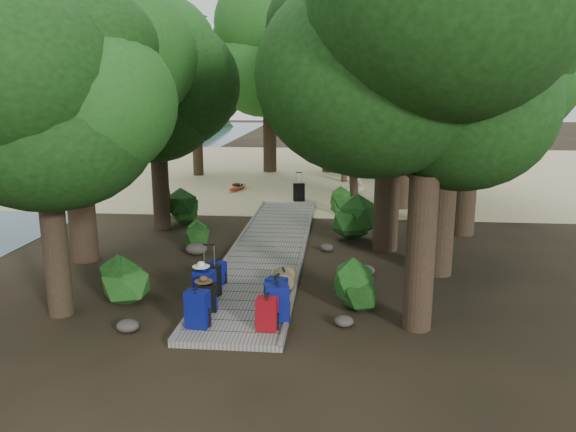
# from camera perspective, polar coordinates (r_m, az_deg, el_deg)

# --- Properties ---
(ground) EXTENTS (120.00, 120.00, 0.00)m
(ground) POSITION_cam_1_polar(r_m,az_deg,el_deg) (14.55, -2.44, -4.67)
(ground) COLOR #2F2517
(ground) RESTS_ON ground
(sand_beach) EXTENTS (40.00, 22.00, 0.02)m
(sand_beach) POSITION_cam_1_polar(r_m,az_deg,el_deg) (30.11, 1.70, 4.65)
(sand_beach) COLOR #C2B783
(sand_beach) RESTS_ON ground
(boardwalk) EXTENTS (2.00, 12.00, 0.12)m
(boardwalk) POSITION_cam_1_polar(r_m,az_deg,el_deg) (15.48, -1.94, -3.33)
(boardwalk) COLOR gray
(boardwalk) RESTS_ON ground
(backpack_left_a) EXTENTS (0.45, 0.35, 0.77)m
(backpack_left_a) POSITION_cam_1_polar(r_m,az_deg,el_deg) (10.48, -9.18, -9.11)
(backpack_left_a) COLOR navy
(backpack_left_a) RESTS_ON boardwalk
(backpack_left_b) EXTENTS (0.36, 0.28, 0.62)m
(backpack_left_b) POSITION_cam_1_polar(r_m,az_deg,el_deg) (11.19, -8.15, -8.03)
(backpack_left_b) COLOR black
(backpack_left_b) RESTS_ON boardwalk
(backpack_left_c) EXTENTS (0.45, 0.34, 0.77)m
(backpack_left_c) POSITION_cam_1_polar(r_m,az_deg,el_deg) (11.55, -8.46, -6.96)
(backpack_left_c) COLOR navy
(backpack_left_c) RESTS_ON boardwalk
(backpack_left_d) EXTENTS (0.45, 0.40, 0.56)m
(backpack_left_d) POSITION_cam_1_polar(r_m,az_deg,el_deg) (12.66, -7.23, -5.60)
(backpack_left_d) COLOR navy
(backpack_left_d) RESTS_ON boardwalk
(backpack_right_a) EXTENTS (0.39, 0.29, 0.68)m
(backpack_right_a) POSITION_cam_1_polar(r_m,az_deg,el_deg) (10.26, -2.15, -9.73)
(backpack_right_a) COLOR #9B040D
(backpack_right_a) RESTS_ON boardwalk
(backpack_right_b) EXTENTS (0.51, 0.42, 0.80)m
(backpack_right_b) POSITION_cam_1_polar(r_m,az_deg,el_deg) (10.59, -1.17, -8.62)
(backpack_right_b) COLOR navy
(backpack_right_b) RESTS_ON boardwalk
(backpack_right_c) EXTENTS (0.45, 0.38, 0.66)m
(backpack_right_c) POSITION_cam_1_polar(r_m,az_deg,el_deg) (11.27, -1.16, -7.62)
(backpack_right_c) COLOR navy
(backpack_right_c) RESTS_ON boardwalk
(backpack_right_d) EXTENTS (0.39, 0.32, 0.51)m
(backpack_right_d) POSITION_cam_1_polar(r_m,az_deg,el_deg) (11.59, -0.92, -7.44)
(backpack_right_d) COLOR #383C1C
(backpack_right_d) RESTS_ON boardwalk
(duffel_right_khaki) EXTENTS (0.50, 0.64, 0.38)m
(duffel_right_khaki) POSITION_cam_1_polar(r_m,az_deg,el_deg) (12.37, -0.45, -6.39)
(duffel_right_khaki) COLOR brown
(duffel_right_khaki) RESTS_ON boardwalk
(suitcase_on_boardwalk) EXTENTS (0.48, 0.34, 0.67)m
(suitcase_on_boardwalk) POSITION_cam_1_polar(r_m,az_deg,el_deg) (11.97, -7.93, -6.47)
(suitcase_on_boardwalk) COLOR black
(suitcase_on_boardwalk) RESTS_ON boardwalk
(lone_suitcase_on_sand) EXTENTS (0.48, 0.33, 0.69)m
(lone_suitcase_on_sand) POSITION_cam_1_polar(r_m,az_deg,el_deg) (22.01, 1.11, 2.44)
(lone_suitcase_on_sand) COLOR black
(lone_suitcase_on_sand) RESTS_ON sand_beach
(hat_brown) EXTENTS (0.36, 0.36, 0.11)m
(hat_brown) POSITION_cam_1_polar(r_m,az_deg,el_deg) (11.04, -8.59, -6.33)
(hat_brown) COLOR #51351E
(hat_brown) RESTS_ON backpack_left_b
(hat_white) EXTENTS (0.35, 0.35, 0.12)m
(hat_white) POSITION_cam_1_polar(r_m,az_deg,el_deg) (11.42, -8.83, -4.83)
(hat_white) COLOR silver
(hat_white) RESTS_ON backpack_left_c
(kayak) EXTENTS (1.51, 3.46, 0.34)m
(kayak) POSITION_cam_1_polar(r_m,az_deg,el_deg) (24.46, -5.14, 3.05)
(kayak) COLOR red
(kayak) RESTS_ON sand_beach
(sun_lounger) EXTENTS (1.01, 1.79, 0.55)m
(sun_lounger) POSITION_cam_1_polar(r_m,az_deg,el_deg) (23.69, 6.78, 2.95)
(sun_lounger) COLOR silver
(sun_lounger) RESTS_ON sand_beach
(tree_right_a) EXTENTS (4.58, 4.58, 7.63)m
(tree_right_a) POSITION_cam_1_polar(r_m,az_deg,el_deg) (10.11, 14.00, 9.18)
(tree_right_a) COLOR black
(tree_right_a) RESTS_ON ground
(tree_right_b) EXTENTS (5.25, 5.25, 9.37)m
(tree_right_b) POSITION_cam_1_polar(r_m,az_deg,el_deg) (13.41, 16.11, 13.67)
(tree_right_b) COLOR black
(tree_right_b) RESTS_ON ground
(tree_right_c) EXTENTS (5.65, 5.65, 9.77)m
(tree_right_c) POSITION_cam_1_polar(r_m,az_deg,el_deg) (15.22, 10.52, 14.58)
(tree_right_c) COLOR black
(tree_right_c) RESTS_ON ground
(tree_right_d) EXTENTS (5.43, 5.43, 9.95)m
(tree_right_d) POSITION_cam_1_polar(r_m,az_deg,el_deg) (17.47, 18.35, 14.23)
(tree_right_d) COLOR black
(tree_right_d) RESTS_ON ground
(tree_right_e) EXTENTS (5.45, 5.45, 9.80)m
(tree_right_e) POSITION_cam_1_polar(r_m,az_deg,el_deg) (20.80, 11.95, 14.11)
(tree_right_e) COLOR black
(tree_right_e) RESTS_ON ground
(tree_right_f) EXTENTS (4.91, 4.91, 8.76)m
(tree_right_f) POSITION_cam_1_polar(r_m,az_deg,el_deg) (23.15, 16.73, 12.43)
(tree_right_f) COLOR black
(tree_right_f) RESTS_ON ground
(tree_left_a) EXTENTS (4.11, 4.11, 6.84)m
(tree_left_a) POSITION_cam_1_polar(r_m,az_deg,el_deg) (11.42, -23.45, 6.93)
(tree_left_a) COLOR black
(tree_left_a) RESTS_ON ground
(tree_left_b) EXTENTS (5.49, 5.49, 9.87)m
(tree_left_b) POSITION_cam_1_polar(r_m,az_deg,el_deg) (14.97, -21.36, 14.15)
(tree_left_b) COLOR black
(tree_left_b) RESTS_ON ground
(tree_left_c) EXTENTS (4.34, 4.34, 7.54)m
(tree_left_c) POSITION_cam_1_polar(r_m,az_deg,el_deg) (17.82, -13.22, 10.62)
(tree_left_c) COLOR black
(tree_left_c) RESTS_ON ground
(tree_back_a) EXTENTS (5.75, 5.75, 9.96)m
(tree_back_a) POSITION_cam_1_polar(r_m,az_deg,el_deg) (29.41, -1.91, 14.16)
(tree_back_a) COLOR black
(tree_back_a) RESTS_ON ground
(tree_back_b) EXTENTS (6.26, 6.26, 11.19)m
(tree_back_b) POSITION_cam_1_polar(r_m,az_deg,el_deg) (29.52, 4.42, 15.32)
(tree_back_b) COLOR black
(tree_back_b) RESTS_ON ground
(tree_back_c) EXTENTS (4.69, 4.69, 8.44)m
(tree_back_c) POSITION_cam_1_polar(r_m,az_deg,el_deg) (28.94, 12.02, 12.40)
(tree_back_c) COLOR black
(tree_back_c) RESTS_ON ground
(tree_back_d) EXTENTS (4.40, 4.40, 7.33)m
(tree_back_d) POSITION_cam_1_polar(r_m,az_deg,el_deg) (28.54, -9.33, 11.39)
(tree_back_d) COLOR black
(tree_back_d) RESTS_ON ground
(palm_right_a) EXTENTS (4.05, 4.05, 6.90)m
(palm_right_a) POSITION_cam_1_polar(r_m,az_deg,el_deg) (19.83, 7.41, 10.15)
(palm_right_a) COLOR #184413
(palm_right_a) RESTS_ON ground
(palm_right_b) EXTENTS (3.98, 3.98, 7.69)m
(palm_right_b) POSITION_cam_1_polar(r_m,az_deg,el_deg) (25.32, 11.67, 11.51)
(palm_right_b) COLOR #184413
(palm_right_b) RESTS_ON ground
(palm_right_c) EXTENTS (3.96, 3.96, 6.30)m
(palm_right_c) POSITION_cam_1_polar(r_m,az_deg,el_deg) (26.54, 6.34, 10.25)
(palm_right_c) COLOR #184413
(palm_right_c) RESTS_ON ground
(palm_left_a) EXTENTS (4.40, 4.40, 6.99)m
(palm_left_a) POSITION_cam_1_polar(r_m,az_deg,el_deg) (20.98, -13.24, 10.20)
(palm_left_a) COLOR #184413
(palm_left_a) RESTS_ON ground
(rock_left_a) EXTENTS (0.42, 0.38, 0.23)m
(rock_left_a) POSITION_cam_1_polar(r_m,az_deg,el_deg) (10.96, -15.98, -10.66)
(rock_left_a) COLOR #4C473F
(rock_left_a) RESTS_ON ground
(rock_left_b) EXTENTS (0.37, 0.33, 0.20)m
(rock_left_b) POSITION_cam_1_polar(r_m,az_deg,el_deg) (13.23, -16.40, -6.59)
(rock_left_b) COLOR #4C473F
(rock_left_b) RESTS_ON ground
(rock_left_c) EXTENTS (0.59, 0.53, 0.32)m
(rock_left_c) POSITION_cam_1_polar(r_m,az_deg,el_deg) (15.32, -9.29, -3.29)
(rock_left_c) COLOR #4C473F
(rock_left_c) RESTS_ON ground
(rock_left_d) EXTENTS (0.29, 0.27, 0.16)m
(rock_left_d) POSITION_cam_1_polar(r_m,az_deg,el_deg) (17.51, -9.08, -1.47)
(rock_left_d) COLOR #4C473F
(rock_left_d) RESTS_ON ground
(rock_right_a) EXTENTS (0.37, 0.33, 0.20)m
(rock_right_a) POSITION_cam_1_polar(r_m,az_deg,el_deg) (10.82, 5.68, -10.59)
(rock_right_a) COLOR #4C473F
(rock_right_a) RESTS_ON ground
(rock_right_b) EXTENTS (0.46, 0.41, 0.25)m
(rock_right_b) POSITION_cam_1_polar(r_m,az_deg,el_deg) (13.63, 7.83, -5.47)
(rock_right_b) COLOR #4C473F
(rock_right_b) RESTS_ON ground
(rock_right_c) EXTENTS (0.36, 0.33, 0.20)m
(rock_right_c) POSITION_cam_1_polar(r_m,az_deg,el_deg) (15.47, 3.94, -3.21)
(rock_right_c) COLOR #4C473F
(rock_right_c) RESTS_ON ground
(shrub_left_a) EXTENTS (1.17, 1.17, 1.06)m
(shrub_left_a) POSITION_cam_1_polar(r_m,az_deg,el_deg) (12.25, -17.05, -6.11)
(shrub_left_a) COLOR #185019
(shrub_left_a) RESTS_ON ground
(shrub_left_b) EXTENTS (0.83, 0.83, 0.75)m
(shrub_left_b) POSITION_cam_1_polar(r_m,az_deg,el_deg) (15.70, -9.71, -2.09)
(shrub_left_b) COLOR #185019
(shrub_left_b) RESTS_ON ground
(shrub_left_c) EXTENTS (1.22, 1.22, 1.10)m
(shrub_left_c) POSITION_cam_1_polar(r_m,az_deg,el_deg) (18.84, -10.16, 0.99)
(shrub_left_c) COLOR #185019
(shrub_left_c) RESTS_ON ground
(shrub_right_a) EXTENTS (0.93, 0.93, 0.84)m
(shrub_right_a) POSITION_cam_1_polar(r_m,az_deg,el_deg) (11.53, 7.44, -7.42)
(shrub_right_a) COLOR #185019
(shrub_right_a) RESTS_ON ground
(shrub_right_b) EXTENTS (1.42, 1.42, 1.28)m
(shrub_right_b) POSITION_cam_1_polar(r_m,az_deg,el_deg) (16.49, 6.58, -0.30)
(shrub_right_b) COLOR #185019
(shrub_right_b) RESTS_ON ground
(shrub_right_c) EXTENTS (0.88, 0.88, 0.79)m
(shrub_right_c) POSITION_cam_1_polar(r_m,az_deg,el_deg) (19.92, 5.73, 1.33)
(shrub_right_c) COLOR #185019
(shrub_right_c) RESTS_ON ground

